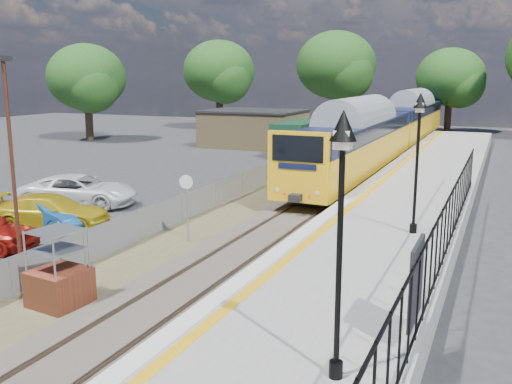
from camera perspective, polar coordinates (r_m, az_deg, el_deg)
The scene contains 17 objects.
ground at distance 16.18m, azimuth -7.41°, elevation -10.36°, with size 120.00×120.00×0.00m, color #2D2D30.
track_bed at distance 24.68m, azimuth 3.25°, elevation -2.33°, with size 5.90×80.00×0.29m.
platform at distance 21.84m, azimuth 13.28°, elevation -3.51°, with size 5.00×70.00×0.90m, color gray.
platform_edge at distance 22.16m, azimuth 8.09°, elevation -1.87°, with size 0.90×70.00×0.01m.
victorian_lamp_south at distance 9.27m, azimuth 8.55°, elevation 0.75°, with size 0.44×0.44×4.60m.
victorian_lamp_north at distance 19.05m, azimuth 15.96°, elevation 5.96°, with size 0.44×0.44×4.60m.
palisade_fence at distance 15.66m, azimuth 18.07°, elevation -4.50°, with size 0.12×26.00×2.00m.
wire_fence at distance 28.10m, azimuth -2.20°, elevation 0.46°, with size 0.06×52.00×1.20m.
outbuilding at distance 48.05m, azimuth 0.59°, elevation 6.22°, with size 10.80×10.10×3.12m.
tree_line at distance 55.18m, azimuth 17.33°, elevation 11.69°, with size 56.80×43.80×11.88m.
train at distance 43.57m, azimuth 13.30°, elevation 6.44°, with size 2.82×40.83×3.51m.
brick_plinth at distance 15.94m, azimuth -19.14°, elevation -7.35°, with size 1.48×1.48×2.13m.
speed_sign at distance 20.70m, azimuth -6.93°, elevation -0.58°, with size 0.51×0.14×2.53m.
carpark_lamp at distance 19.06m, azimuth -23.31°, elevation 3.90°, with size 0.25×0.50×6.59m.
car_blue at distance 24.22m, azimuth -20.00°, elevation -2.01°, with size 1.31×3.74×1.23m, color #174A8A.
car_yellow at distance 24.20m, azimuth -19.78°, elevation -1.86°, with size 1.90×4.67×1.35m, color gold.
car_white at distance 27.84m, azimuth -17.28°, elevation 0.12°, with size 2.45×5.31×1.48m, color white.
Camera 1 is at (7.85, -12.80, 6.02)m, focal length 40.00 mm.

